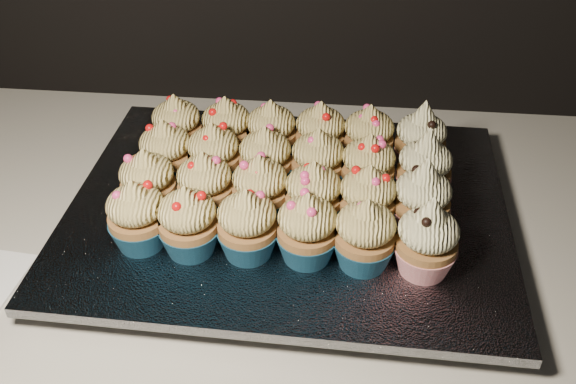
# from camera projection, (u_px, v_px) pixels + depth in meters

# --- Properties ---
(worktop) EXTENTS (2.44, 0.64, 0.04)m
(worktop) POSITION_uv_depth(u_px,v_px,m) (398.00, 249.00, 0.76)
(worktop) COLOR beige
(worktop) RESTS_ON cabinet
(baking_tray) EXTENTS (0.47, 0.36, 0.02)m
(baking_tray) POSITION_uv_depth(u_px,v_px,m) (288.00, 218.00, 0.76)
(baking_tray) COLOR black
(baking_tray) RESTS_ON worktop
(foil_lining) EXTENTS (0.51, 0.40, 0.01)m
(foil_lining) POSITION_uv_depth(u_px,v_px,m) (288.00, 207.00, 0.75)
(foil_lining) COLOR silver
(foil_lining) RESTS_ON baking_tray
(cupcake_0) EXTENTS (0.06, 0.06, 0.08)m
(cupcake_0) POSITION_uv_depth(u_px,v_px,m) (137.00, 216.00, 0.66)
(cupcake_0) COLOR navy
(cupcake_0) RESTS_ON foil_lining
(cupcake_1) EXTENTS (0.06, 0.06, 0.08)m
(cupcake_1) POSITION_uv_depth(u_px,v_px,m) (188.00, 222.00, 0.66)
(cupcake_1) COLOR navy
(cupcake_1) RESTS_ON foil_lining
(cupcake_2) EXTENTS (0.06, 0.06, 0.08)m
(cupcake_2) POSITION_uv_depth(u_px,v_px,m) (247.00, 225.00, 0.65)
(cupcake_2) COLOR navy
(cupcake_2) RESTS_ON foil_lining
(cupcake_3) EXTENTS (0.06, 0.06, 0.08)m
(cupcake_3) POSITION_uv_depth(u_px,v_px,m) (307.00, 229.00, 0.65)
(cupcake_3) COLOR navy
(cupcake_3) RESTS_ON foil_lining
(cupcake_4) EXTENTS (0.06, 0.06, 0.08)m
(cupcake_4) POSITION_uv_depth(u_px,v_px,m) (365.00, 236.00, 0.64)
(cupcake_4) COLOR navy
(cupcake_4) RESTS_ON foil_lining
(cupcake_5) EXTENTS (0.06, 0.06, 0.10)m
(cupcake_5) POSITION_uv_depth(u_px,v_px,m) (427.00, 240.00, 0.63)
(cupcake_5) COLOR red
(cupcake_5) RESTS_ON foil_lining
(cupcake_6) EXTENTS (0.06, 0.06, 0.08)m
(cupcake_6) POSITION_uv_depth(u_px,v_px,m) (148.00, 184.00, 0.71)
(cupcake_6) COLOR navy
(cupcake_6) RESTS_ON foil_lining
(cupcake_7) EXTENTS (0.06, 0.06, 0.08)m
(cupcake_7) POSITION_uv_depth(u_px,v_px,m) (205.00, 186.00, 0.70)
(cupcake_7) COLOR navy
(cupcake_7) RESTS_ON foil_lining
(cupcake_8) EXTENTS (0.06, 0.06, 0.08)m
(cupcake_8) POSITION_uv_depth(u_px,v_px,m) (260.00, 190.00, 0.70)
(cupcake_8) COLOR navy
(cupcake_8) RESTS_ON foil_lining
(cupcake_9) EXTENTS (0.06, 0.06, 0.08)m
(cupcake_9) POSITION_uv_depth(u_px,v_px,m) (313.00, 196.00, 0.69)
(cupcake_9) COLOR navy
(cupcake_9) RESTS_ON foil_lining
(cupcake_10) EXTENTS (0.06, 0.06, 0.08)m
(cupcake_10) POSITION_uv_depth(u_px,v_px,m) (367.00, 200.00, 0.69)
(cupcake_10) COLOR navy
(cupcake_10) RESTS_ON foil_lining
(cupcake_11) EXTENTS (0.06, 0.06, 0.10)m
(cupcake_11) POSITION_uv_depth(u_px,v_px,m) (422.00, 200.00, 0.68)
(cupcake_11) COLOR red
(cupcake_11) RESTS_ON foil_lining
(cupcake_12) EXTENTS (0.06, 0.06, 0.08)m
(cupcake_12) POSITION_uv_depth(u_px,v_px,m) (166.00, 153.00, 0.76)
(cupcake_12) COLOR navy
(cupcake_12) RESTS_ON foil_lining
(cupcake_13) EXTENTS (0.06, 0.06, 0.08)m
(cupcake_13) POSITION_uv_depth(u_px,v_px,m) (214.00, 156.00, 0.75)
(cupcake_13) COLOR navy
(cupcake_13) RESTS_ON foil_lining
(cupcake_14) EXTENTS (0.06, 0.06, 0.08)m
(cupcake_14) POSITION_uv_depth(u_px,v_px,m) (265.00, 160.00, 0.75)
(cupcake_14) COLOR navy
(cupcake_14) RESTS_ON foil_lining
(cupcake_15) EXTENTS (0.06, 0.06, 0.08)m
(cupcake_15) POSITION_uv_depth(u_px,v_px,m) (318.00, 162.00, 0.74)
(cupcake_15) COLOR navy
(cupcake_15) RESTS_ON foil_lining
(cupcake_16) EXTENTS (0.06, 0.06, 0.08)m
(cupcake_16) POSITION_uv_depth(u_px,v_px,m) (368.00, 168.00, 0.73)
(cupcake_16) COLOR navy
(cupcake_16) RESTS_ON foil_lining
(cupcake_17) EXTENTS (0.06, 0.06, 0.10)m
(cupcake_17) POSITION_uv_depth(u_px,v_px,m) (424.00, 169.00, 0.73)
(cupcake_17) COLOR red
(cupcake_17) RESTS_ON foil_lining
(cupcake_18) EXTENTS (0.06, 0.06, 0.08)m
(cupcake_18) POSITION_uv_depth(u_px,v_px,m) (177.00, 127.00, 0.80)
(cupcake_18) COLOR navy
(cupcake_18) RESTS_ON foil_lining
(cupcake_19) EXTENTS (0.06, 0.06, 0.08)m
(cupcake_19) POSITION_uv_depth(u_px,v_px,m) (227.00, 129.00, 0.80)
(cupcake_19) COLOR navy
(cupcake_19) RESTS_ON foil_lining
(cupcake_20) EXTENTS (0.06, 0.06, 0.08)m
(cupcake_20) POSITION_uv_depth(u_px,v_px,m) (271.00, 133.00, 0.79)
(cupcake_20) COLOR navy
(cupcake_20) RESTS_ON foil_lining
(cupcake_21) EXTENTS (0.06, 0.06, 0.08)m
(cupcake_21) POSITION_uv_depth(u_px,v_px,m) (320.00, 134.00, 0.79)
(cupcake_21) COLOR navy
(cupcake_21) RESTS_ON foil_lining
(cupcake_22) EXTENTS (0.06, 0.06, 0.08)m
(cupcake_22) POSITION_uv_depth(u_px,v_px,m) (368.00, 138.00, 0.78)
(cupcake_22) COLOR navy
(cupcake_22) RESTS_ON foil_lining
(cupcake_23) EXTENTS (0.06, 0.06, 0.10)m
(cupcake_23) POSITION_uv_depth(u_px,v_px,m) (421.00, 140.00, 0.78)
(cupcake_23) COLOR red
(cupcake_23) RESTS_ON foil_lining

